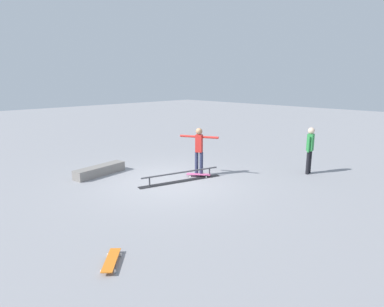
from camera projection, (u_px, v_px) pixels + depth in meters
The scene contains 7 objects.
ground_plane at pixel (171, 182), 10.46m from camera, with size 60.00×60.00×0.00m, color gray.
grind_rail at pixel (181, 177), 10.46m from camera, with size 2.80×1.02×0.32m.
skate_ledge at pixel (100, 170), 11.17m from camera, with size 1.88×0.44×0.32m, color gray.
skater_main at pixel (199, 148), 10.91m from camera, with size 0.67×1.20×1.63m.
skateboard_main at pixel (199, 174), 11.00m from camera, with size 0.63×0.77×0.09m.
bystander_green_shirt at pixel (310, 148), 11.17m from camera, with size 0.37×0.22×1.61m.
loose_skateboard_orange at pixel (111, 260), 5.80m from camera, with size 0.69×0.72×0.09m.
Camera 1 is at (6.60, 7.53, 3.21)m, focal length 30.61 mm.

